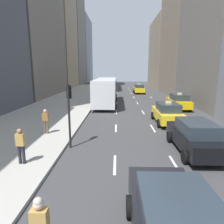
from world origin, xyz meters
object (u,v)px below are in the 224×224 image
at_px(taxi_third, 179,101).
at_px(pedestrian_far_walking, 46,120).
at_px(taxi_second, 139,89).
at_px(traffic_light_pole, 69,106).
at_px(taxi_lead, 167,113).
at_px(city_bus, 106,90).
at_px(sedan_silver_behind, 194,136).
at_px(pedestrian_mid_block, 21,144).

distance_m(taxi_third, pedestrian_far_walking, 15.19).
bearing_deg(taxi_second, traffic_light_pole, -103.66).
xyz_separation_m(taxi_lead, city_bus, (-5.61, 9.65, 0.91)).
xyz_separation_m(sedan_silver_behind, city_bus, (-5.61, 15.63, 0.90)).
bearing_deg(traffic_light_pole, taxi_lead, 38.87).
distance_m(taxi_lead, taxi_second, 22.33).
bearing_deg(city_bus, taxi_lead, -59.83).
distance_m(city_bus, pedestrian_far_walking, 13.51).
distance_m(taxi_lead, taxi_third, 6.89).
xyz_separation_m(taxi_second, pedestrian_mid_block, (-8.40, -30.20, 0.19)).
relative_size(taxi_second, pedestrian_far_walking, 2.67).
relative_size(pedestrian_mid_block, traffic_light_pole, 0.46).
relative_size(taxi_lead, taxi_third, 1.00).
bearing_deg(city_bus, pedestrian_mid_block, -99.05).
distance_m(taxi_third, sedan_silver_behind, 12.58).
xyz_separation_m(taxi_lead, pedestrian_far_walking, (-8.86, -3.44, 0.19)).
distance_m(sedan_silver_behind, pedestrian_far_walking, 9.21).
bearing_deg(pedestrian_far_walking, traffic_light_pole, -43.45).
relative_size(pedestrian_mid_block, pedestrian_far_walking, 1.00).
bearing_deg(taxi_second, taxi_third, -80.10).
xyz_separation_m(sedan_silver_behind, traffic_light_pole, (-6.75, 0.53, 1.52)).
bearing_deg(taxi_lead, taxi_second, 90.00).
bearing_deg(pedestrian_far_walking, sedan_silver_behind, -15.93).
relative_size(sedan_silver_behind, city_bus, 0.40).
bearing_deg(pedestrian_far_walking, taxi_second, 71.04).
height_order(taxi_second, pedestrian_far_walking, taxi_second).
bearing_deg(pedestrian_mid_block, taxi_lead, 43.12).
bearing_deg(traffic_light_pole, pedestrian_mid_block, -124.23).
xyz_separation_m(city_bus, traffic_light_pole, (-1.14, -15.09, 0.62)).
distance_m(pedestrian_mid_block, traffic_light_pole, 3.23).
xyz_separation_m(sedan_silver_behind, pedestrian_far_walking, (-8.86, 2.53, 0.18)).
xyz_separation_m(taxi_second, pedestrian_far_walking, (-8.86, -25.78, 0.19)).
xyz_separation_m(taxi_third, pedestrian_far_walking, (-11.66, -9.74, 0.19)).
bearing_deg(traffic_light_pole, taxi_second, 76.34).
distance_m(taxi_third, traffic_light_pole, 15.21).
height_order(sedan_silver_behind, city_bus, city_bus).
distance_m(taxi_second, sedan_silver_behind, 28.30).
bearing_deg(taxi_second, pedestrian_mid_block, -105.55).
bearing_deg(taxi_lead, traffic_light_pole, -141.13).
xyz_separation_m(taxi_lead, traffic_light_pole, (-6.75, -5.44, 1.53)).
height_order(taxi_second, traffic_light_pole, traffic_light_pole).
bearing_deg(traffic_light_pole, pedestrian_far_walking, 136.55).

